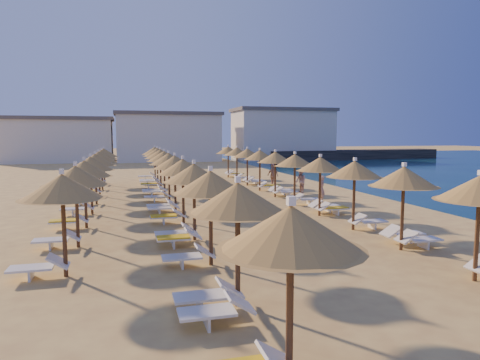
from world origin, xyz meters
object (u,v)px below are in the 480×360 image
object	(u,v)px
jetty	(355,155)
beachgoer_a	(322,189)
parasol_row_east	(295,161)
beachgoer_c	(273,176)
beachgoer_b	(301,181)
parasol_row_west	(175,163)

from	to	relation	value
jetty	beachgoer_a	world-z (taller)	beachgoer_a
parasol_row_east	beachgoer_c	bearing A→B (deg)	79.39
beachgoer_a	beachgoer_b	distance (m)	3.95
parasol_row_west	beachgoer_b	size ratio (longest dim) A/B	21.38
parasol_row_east	beachgoer_a	bearing A→B (deg)	19.60
beachgoer_c	parasol_row_east	bearing A→B (deg)	-38.53
beachgoer_a	beachgoer_c	size ratio (longest dim) A/B	0.87
parasol_row_east	beachgoer_a	xyz separation A→B (m)	(2.01, 0.72, -1.72)
parasol_row_east	jetty	bearing A→B (deg)	56.23
jetty	beachgoer_b	size ratio (longest dim) A/B	18.38
jetty	parasol_row_west	xyz separation A→B (m)	(-33.42, -39.97, 1.75)
parasol_row_west	beachgoer_c	bearing A→B (deg)	44.34
beachgoer_a	beachgoer_c	xyz separation A→B (m)	(-0.51, 7.29, 0.12)
beachgoer_c	parasol_row_west	bearing A→B (deg)	-73.58
beachgoer_a	beachgoer_b	bearing A→B (deg)	-175.14
parasol_row_west	beachgoer_b	bearing A→B (deg)	27.23
parasol_row_east	parasol_row_west	bearing A→B (deg)	180.00
beachgoer_c	beachgoer_a	bearing A→B (deg)	-23.91
parasol_row_west	beachgoer_a	xyz separation A→B (m)	(8.71, 0.72, -1.72)
jetty	beachgoer_a	distance (m)	46.38
jetty	beachgoer_c	world-z (taller)	beachgoer_c
parasol_row_west	beachgoer_a	size ratio (longest dim) A/B	22.38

